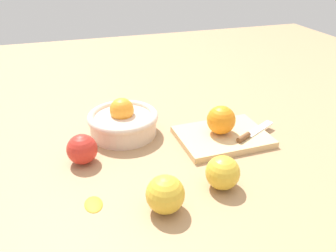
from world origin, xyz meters
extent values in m
plane|color=tan|center=(0.00, 0.00, 0.00)|extent=(2.40, 2.40, 0.00)
cylinder|color=beige|center=(-0.10, 0.13, 0.03)|extent=(0.18, 0.18, 0.05)
torus|color=beige|center=(-0.10, 0.13, 0.05)|extent=(0.19, 0.19, 0.02)
sphere|color=orange|center=(-0.10, 0.14, 0.07)|extent=(0.06, 0.06, 0.06)
cube|color=#DBB77F|center=(0.14, 0.02, 0.01)|extent=(0.23, 0.18, 0.02)
sphere|color=orange|center=(0.13, 0.03, 0.05)|extent=(0.07, 0.07, 0.07)
cube|color=silver|center=(0.24, 0.02, 0.02)|extent=(0.11, 0.07, 0.00)
cylinder|color=brown|center=(0.17, -0.02, 0.02)|extent=(0.05, 0.03, 0.01)
sphere|color=red|center=(-0.22, 0.03, 0.04)|extent=(0.07, 0.07, 0.07)
sphere|color=gold|center=(-0.08, -0.19, 0.04)|extent=(0.08, 0.08, 0.08)
sphere|color=gold|center=(0.05, -0.16, 0.04)|extent=(0.07, 0.07, 0.07)
ellipsoid|color=orange|center=(-0.21, -0.13, 0.00)|extent=(0.04, 0.05, 0.01)
camera|label=1|loc=(-0.23, -0.68, 0.46)|focal=36.84mm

